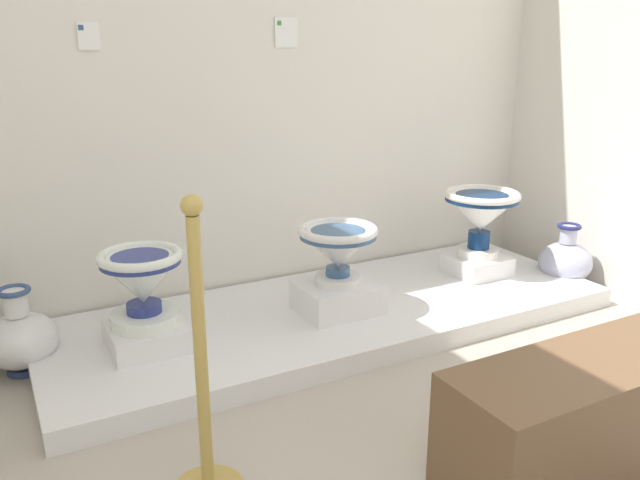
% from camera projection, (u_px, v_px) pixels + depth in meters
% --- Properties ---
extents(ground_plane, '(5.31, 5.39, 0.02)m').
position_uv_depth(ground_plane, '(534.00, 473.00, 2.16)').
color(ground_plane, '#B2A899').
extents(wall_back, '(3.51, 0.06, 3.11)m').
position_uv_depth(wall_back, '(284.00, 9.00, 3.33)').
color(wall_back, silver).
rests_on(wall_back, ground_plane).
extents(display_platform, '(2.89, 1.03, 0.10)m').
position_uv_depth(display_platform, '(335.00, 314.00, 3.29)').
color(display_platform, white).
rests_on(display_platform, ground_plane).
extents(plinth_block_leftmost, '(0.32, 0.34, 0.11)m').
position_uv_depth(plinth_block_leftmost, '(147.00, 335.00, 2.81)').
color(plinth_block_leftmost, white).
rests_on(plinth_block_leftmost, display_platform).
extents(antique_toilet_leftmost, '(0.36, 0.36, 0.33)m').
position_uv_depth(antique_toilet_leftmost, '(142.00, 280.00, 2.74)').
color(antique_toilet_leftmost, white).
rests_on(antique_toilet_leftmost, plinth_block_leftmost).
extents(plinth_block_rightmost, '(0.38, 0.32, 0.15)m').
position_uv_depth(plinth_block_rightmost, '(338.00, 297.00, 3.19)').
color(plinth_block_rightmost, white).
rests_on(plinth_block_rightmost, display_platform).
extents(antique_toilet_rightmost, '(0.39, 0.39, 0.29)m').
position_uv_depth(antique_toilet_rightmost, '(338.00, 246.00, 3.11)').
color(antique_toilet_rightmost, white).
rests_on(antique_toilet_rightmost, plinth_block_rightmost).
extents(plinth_block_central_ornate, '(0.31, 0.30, 0.11)m').
position_uv_depth(plinth_block_central_ornate, '(477.00, 265.00, 3.72)').
color(plinth_block_central_ornate, white).
rests_on(plinth_block_central_ornate, display_platform).
extents(antique_toilet_central_ornate, '(0.43, 0.43, 0.38)m').
position_uv_depth(antique_toilet_central_ornate, '(481.00, 211.00, 3.63)').
color(antique_toilet_central_ornate, white).
rests_on(antique_toilet_central_ornate, plinth_block_central_ornate).
extents(info_placard_first, '(0.10, 0.01, 0.12)m').
position_uv_depth(info_placard_first, '(88.00, 36.00, 2.89)').
color(info_placard_first, white).
extents(info_placard_second, '(0.13, 0.01, 0.15)m').
position_uv_depth(info_placard_second, '(286.00, 32.00, 3.33)').
color(info_placard_second, white).
extents(decorative_vase_companion, '(0.32, 0.32, 0.39)m').
position_uv_depth(decorative_vase_companion, '(20.00, 339.00, 2.77)').
color(decorative_vase_companion, '#314779').
rests_on(decorative_vase_companion, ground_plane).
extents(decorative_vase_spare, '(0.30, 0.30, 0.38)m').
position_uv_depth(decorative_vase_spare, '(565.00, 261.00, 3.76)').
color(decorative_vase_spare, navy).
rests_on(decorative_vase_spare, ground_plane).
extents(stanchion_post_near_left, '(0.22, 0.22, 0.98)m').
position_uv_depth(stanchion_post_near_left, '(204.00, 403.00, 1.96)').
color(stanchion_post_near_left, '#B49546').
rests_on(stanchion_post_near_left, ground_plane).
extents(museum_bench, '(1.20, 0.36, 0.40)m').
position_uv_depth(museum_bench, '(604.00, 407.00, 2.16)').
color(museum_bench, brown).
rests_on(museum_bench, ground_plane).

